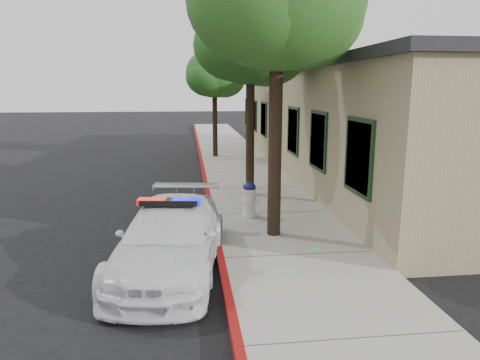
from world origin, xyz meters
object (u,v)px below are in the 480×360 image
object	(u,v)px
clapboard_building	(366,121)
street_tree_near	(278,2)
police_car	(170,238)
street_tree_mid	(251,43)
fire_hydrant	(249,199)
street_tree_far	(215,76)

from	to	relation	value
clapboard_building	street_tree_near	xyz separation A→B (m)	(-5.31, -7.72, 3.03)
police_car	clapboard_building	bearing A→B (deg)	58.52
clapboard_building	police_car	size ratio (longest dim) A/B	4.50
street_tree_near	street_tree_mid	bearing A→B (deg)	89.81
clapboard_building	street_tree_near	size ratio (longest dim) A/B	3.12
police_car	street_tree_mid	xyz separation A→B (m)	(2.29, 5.26, 4.06)
fire_hydrant	street_tree_mid	bearing A→B (deg)	93.49
police_car	street_tree_near	size ratio (longest dim) A/B	0.69
clapboard_building	street_tree_mid	bearing A→B (deg)	-144.06
street_tree_far	street_tree_near	bearing A→B (deg)	-87.31
police_car	street_tree_near	xyz separation A→B (m)	(2.28, 1.39, 4.51)
clapboard_building	police_car	world-z (taller)	clapboard_building
street_tree_mid	street_tree_far	size ratio (longest dim) A/B	1.18
police_car	street_tree_near	world-z (taller)	street_tree_near
clapboard_building	street_tree_far	xyz separation A→B (m)	(-5.87, 4.09, 1.88)
clapboard_building	fire_hydrant	xyz separation A→B (m)	(-5.69, -6.29, -1.51)
clapboard_building	fire_hydrant	bearing A→B (deg)	-132.11
police_car	fire_hydrant	world-z (taller)	police_car
clapboard_building	police_car	distance (m)	11.95
clapboard_building	police_car	xyz separation A→B (m)	(-7.59, -9.10, -1.48)
police_car	fire_hydrant	distance (m)	3.40
street_tree_near	street_tree_mid	world-z (taller)	street_tree_near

